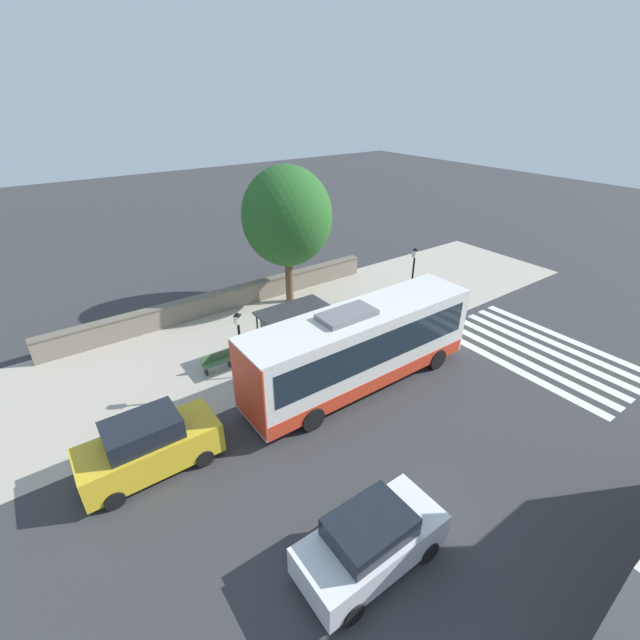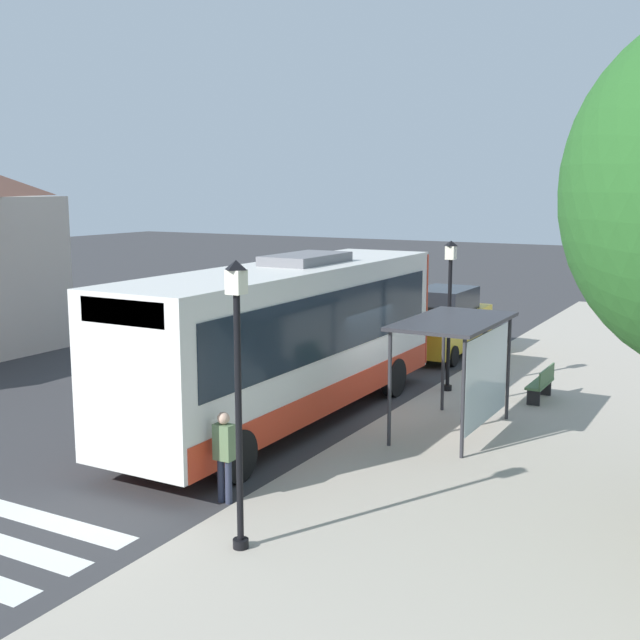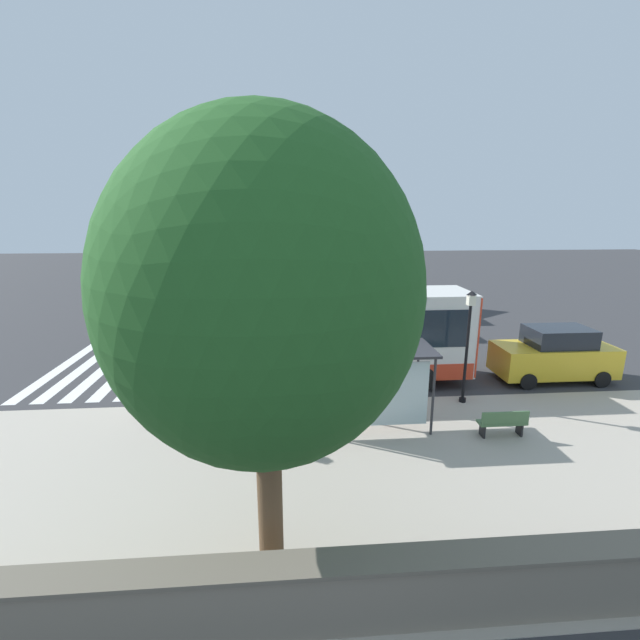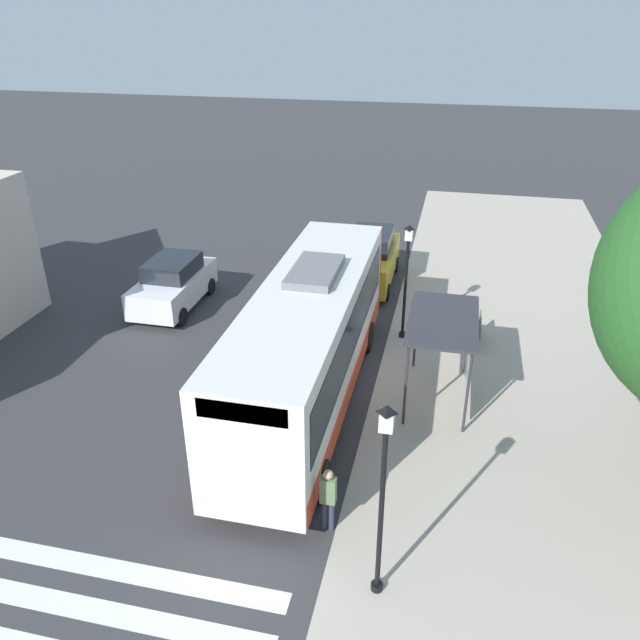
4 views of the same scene
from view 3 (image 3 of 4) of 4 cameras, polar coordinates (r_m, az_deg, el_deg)
ground_plane at (r=15.88m, az=8.15°, el=-10.39°), size 120.00×120.00×0.00m
sidewalk_plaza at (r=12.06m, az=12.97°, el=-19.13°), size 9.00×44.00×0.02m
crosswalk_stripes at (r=21.52m, az=-24.63°, el=-4.91°), size 9.00×5.25×0.01m
stone_wall at (r=8.75m, az=22.17°, el=-29.70°), size 0.60×20.00×1.26m
background_building at (r=30.57m, az=-3.86°, el=8.98°), size 7.46×11.63×7.40m
bus at (r=16.55m, az=1.45°, el=-1.89°), size 2.62×10.76×3.85m
bus_shelter at (r=13.13m, az=7.70°, el=-5.60°), size 1.90×3.44×2.55m
pedestrian at (r=15.62m, az=-15.50°, el=-7.44°), size 0.34×0.22×1.62m
bench at (r=14.20m, az=23.18°, el=-12.47°), size 0.40×1.44×0.88m
street_lamp_near at (r=15.49m, az=19.11°, el=-2.24°), size 0.28×0.28×4.02m
street_lamp_far at (r=14.28m, az=-22.25°, el=-3.07°), size 0.28×0.28×4.37m
shade_tree at (r=6.95m, az=-7.59°, el=3.58°), size 5.13×5.13×8.14m
parked_car_behind_bus at (r=19.48m, az=28.74°, el=-4.10°), size 1.98×4.56×2.17m
parked_car_far_lane at (r=23.96m, az=12.00°, el=0.22°), size 1.98×4.20×1.87m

